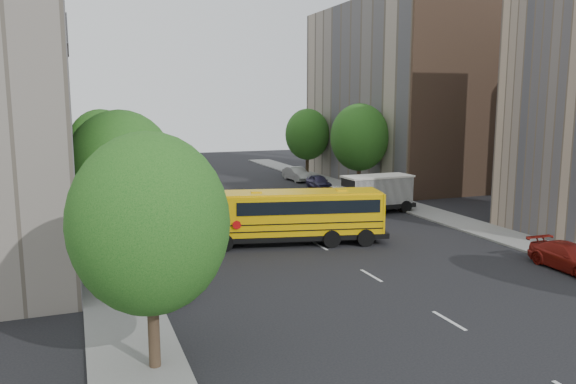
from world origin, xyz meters
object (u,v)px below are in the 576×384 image
parked_car_0 (163,272)px  parked_car_1 (143,213)px  street_tree_1 (121,174)px  parked_car_4 (319,182)px  safari_truck (372,193)px  parked_car_5 (297,174)px  street_tree_2 (102,147)px  street_tree_0 (150,224)px  parked_car_2 (124,183)px  street_tree_4 (359,137)px  parked_car_3 (570,257)px  street_tree_5 (307,134)px  school_bus (289,214)px

parked_car_0 → parked_car_1: (0.80, 14.28, -0.05)m
street_tree_1 → parked_car_4: bearing=47.9°
safari_truck → parked_car_5: size_ratio=1.50×
street_tree_1 → street_tree_2: bearing=90.0°
street_tree_0 → parked_car_1: street_tree_0 is taller
street_tree_1 → parked_car_0: 5.05m
street_tree_2 → parked_car_2: bearing=76.2°
street_tree_1 → parked_car_5: (19.80, 27.58, -4.22)m
street_tree_4 → parked_car_3: size_ratio=1.80×
street_tree_1 → safari_truck: (18.67, 9.61, -3.47)m
street_tree_5 → safari_truck: street_tree_5 is taller
parked_car_1 → school_bus: bearing=125.8°
parked_car_1 → parked_car_3: bearing=130.2°
street_tree_0 → street_tree_1: 10.00m
parked_car_5 → safari_truck: bearing=-97.0°
street_tree_1 → street_tree_2: (0.00, 18.00, -0.12)m
street_tree_1 → school_bus: (9.53, 3.18, -3.18)m
parked_car_0 → parked_car_2: size_ratio=0.85×
parked_car_0 → parked_car_5: size_ratio=1.06×
street_tree_0 → street_tree_5: 45.65m
safari_truck → parked_car_4: bearing=82.7°
safari_truck → parked_car_1: (-16.47, 2.15, -0.73)m
street_tree_1 → parked_car_0: street_tree_1 is taller
parked_car_1 → street_tree_1: bearing=74.7°
parked_car_1 → parked_car_4: (17.60, 10.15, -0.10)m
street_tree_0 → safari_truck: size_ratio=1.12×
street_tree_5 → parked_car_0: street_tree_5 is taller
parked_car_4 → street_tree_5: bearing=77.2°
street_tree_0 → street_tree_2: street_tree_2 is taller
street_tree_1 → street_tree_5: 37.20m
parked_car_3 → street_tree_4: bearing=88.9°
parked_car_0 → parked_car_4: parked_car_0 is taller
street_tree_5 → parked_car_3: street_tree_5 is taller
street_tree_4 → street_tree_2: bearing=180.0°
school_bus → street_tree_5: bearing=78.2°
parked_car_1 → parked_car_3: (18.40, -18.49, -0.10)m
street_tree_2 → parked_car_1: 7.77m
street_tree_0 → parked_car_5: street_tree_0 is taller
street_tree_1 → parked_car_5: street_tree_1 is taller
street_tree_1 → school_bus: street_tree_1 is taller
parked_car_3 → parked_car_5: 34.32m
street_tree_4 → parked_car_0: street_tree_4 is taller
school_bus → parked_car_5: size_ratio=2.60×
street_tree_4 → parked_car_5: street_tree_4 is taller
parked_car_1 → parked_car_3: parked_car_1 is taller
school_bus → street_tree_4: bearing=63.0°
street_tree_1 → street_tree_4: bearing=39.3°
safari_truck → parked_car_5: (1.13, 17.96, -0.75)m
street_tree_5 → parked_car_2: 20.42m
safari_truck → parked_car_5: 18.02m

